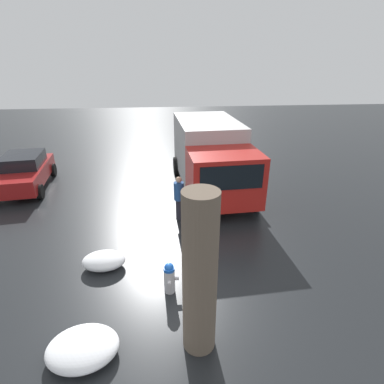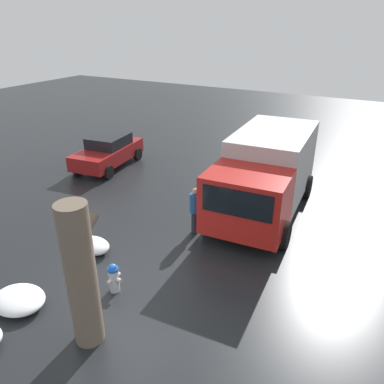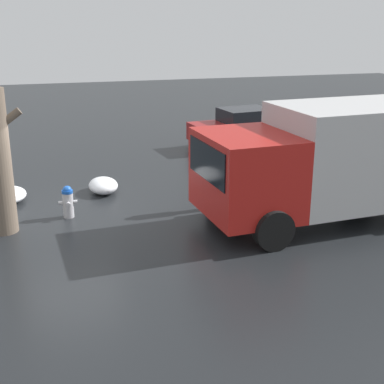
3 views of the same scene
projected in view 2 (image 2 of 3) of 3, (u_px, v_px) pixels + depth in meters
The scene contains 8 objects.
ground_plane at pixel (115, 290), 9.80m from camera, with size 60.00×60.00×0.00m, color black.
fire_hydrant at pixel (114, 277), 9.62m from camera, with size 0.47×0.37×0.83m.
tree_trunk at pixel (81, 276), 7.64m from camera, with size 0.97×0.64×3.35m.
delivery_truck at pixel (266, 172), 13.23m from camera, with size 6.26×3.05×2.84m.
pedestrian at pixel (195, 209), 12.12m from camera, with size 0.35×0.35×1.60m.
parked_car at pixel (108, 151), 17.73m from camera, with size 4.03×2.29×1.47m.
snow_pile_by_hydrant at pixel (92, 245), 11.35m from camera, with size 0.82×1.16×0.43m.
snow_pile_curbside at pixel (19, 300), 9.20m from camera, with size 1.12×1.38×0.37m.
Camera 2 is at (-5.88, -5.50, 6.48)m, focal length 35.00 mm.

